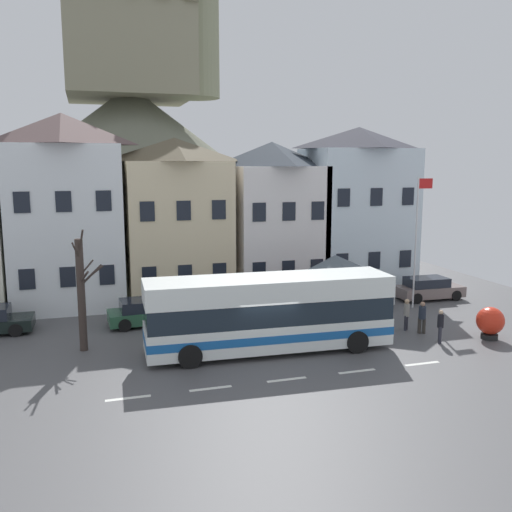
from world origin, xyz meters
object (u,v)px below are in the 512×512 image
hilltop_castle (133,168)px  parked_car_00 (428,288)px  pedestrian_01 (377,314)px  parked_car_04 (272,298)px  public_bench (284,303)px  parked_car_01 (148,312)px  townhouse_03 (272,217)px  transit_bus (269,314)px  townhouse_01 (66,211)px  pedestrian_02 (440,325)px  townhouse_04 (357,208)px  townhouse_02 (176,219)px  harbour_buoy (490,322)px  bare_tree_01 (82,293)px  parked_car_02 (353,295)px  pedestrian_00 (422,316)px  flagpole (417,234)px  bus_shelter (335,266)px  pedestrian_03 (406,312)px

hilltop_castle → parked_car_00: size_ratio=9.67×
pedestrian_01 → parked_car_04: bearing=127.6°
public_bench → parked_car_01: bearing=-176.8°
townhouse_03 → transit_bus: size_ratio=0.87×
townhouse_01 → public_bench: (11.53, -5.09, -5.05)m
pedestrian_01 → pedestrian_02: 3.35m
townhouse_04 → townhouse_02: bearing=178.5°
harbour_buoy → parked_car_00: bearing=77.0°
hilltop_castle → parked_car_04: 23.36m
parked_car_04 → public_bench: size_ratio=3.17×
transit_bus → parked_car_01: (-4.68, 5.76, -1.03)m
bare_tree_01 → harbour_buoy: bearing=-11.9°
parked_car_02 → harbour_buoy: 8.11m
townhouse_02 → townhouse_04: townhouse_04 is taller
townhouse_02 → townhouse_03: (6.26, 0.34, -0.08)m
townhouse_01 → pedestrian_00: townhouse_01 is taller
public_bench → townhouse_03: bearing=78.9°
pedestrian_01 → bare_tree_01: 14.29m
hilltop_castle → flagpole: size_ratio=5.30×
parked_car_04 → pedestrian_00: bearing=-40.9°
parked_car_02 → harbour_buoy: bearing=-64.8°
townhouse_02 → bus_shelter: size_ratio=2.71×
pedestrian_03 → public_bench: pedestrian_03 is taller
townhouse_02 → hilltop_castle: 17.20m
townhouse_01 → pedestrian_03: size_ratio=6.90×
townhouse_03 → parked_car_04: (-1.58, -4.90, -4.12)m
flagpole → bare_tree_01: 18.43m
transit_bus → parked_car_00: bearing=29.3°
hilltop_castle → bus_shelter: (8.28, -24.50, -4.87)m
public_bench → pedestrian_00: bearing=-49.3°
pedestrian_01 → flagpole: size_ratio=0.20×
townhouse_03 → parked_car_04: 6.59m
hilltop_castle → pedestrian_00: hilltop_castle is taller
flagpole → transit_bus: bearing=-155.6°
parked_car_04 → pedestrian_03: size_ratio=2.89×
hilltop_castle → parked_car_04: size_ratio=8.57×
harbour_buoy → pedestrian_01: bearing=144.3°
parked_car_02 → public_bench: (-4.17, 0.27, -0.22)m
pedestrian_01 → pedestrian_03: size_ratio=0.95×
townhouse_03 → pedestrian_02: townhouse_03 is taller
transit_bus → public_bench: transit_bus is taller
townhouse_02 → pedestrian_00: townhouse_02 is taller
pedestrian_00 → pedestrian_03: bearing=123.0°
townhouse_01 → pedestrian_01: 18.37m
public_bench → parked_car_00: bearing=0.6°
pedestrian_02 → harbour_buoy: pedestrian_02 is taller
flagpole → hilltop_castle: bearing=120.4°
townhouse_02 → parked_car_00: size_ratio=2.38×
townhouse_02 → pedestrian_00: 15.55m
townhouse_04 → pedestrian_01: townhouse_04 is taller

